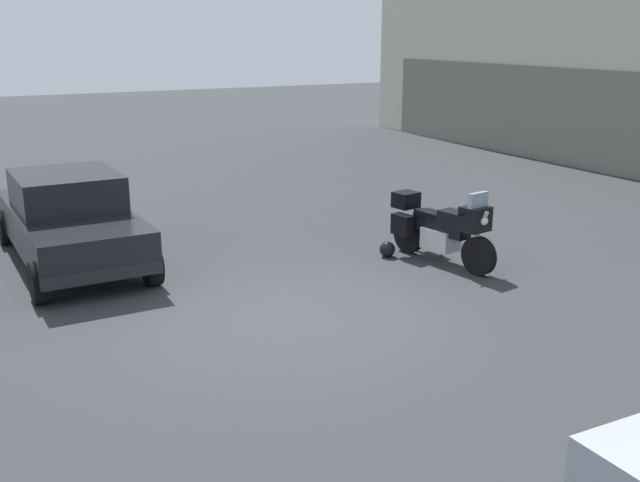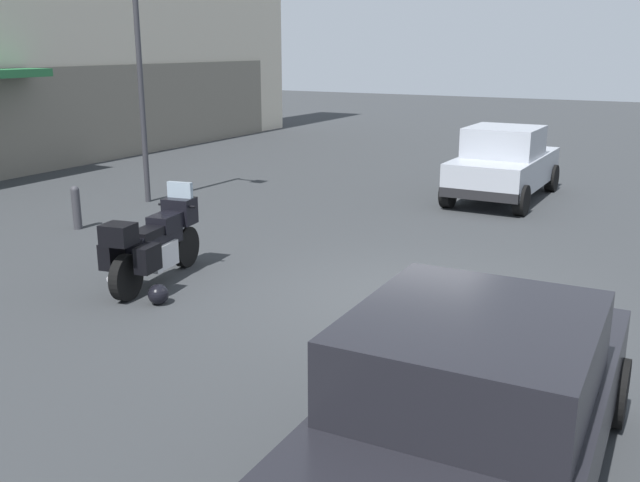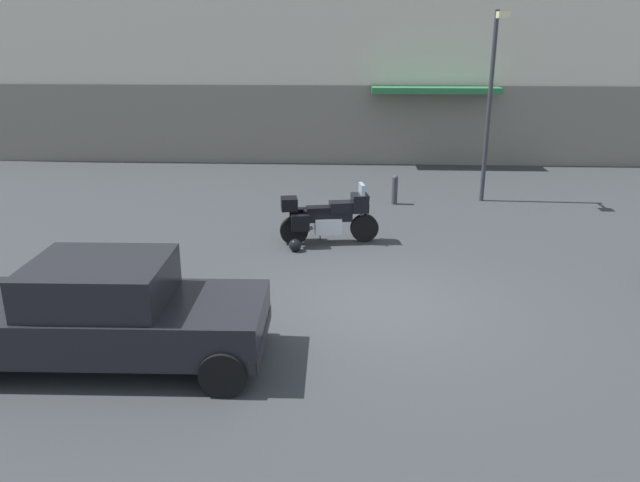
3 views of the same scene
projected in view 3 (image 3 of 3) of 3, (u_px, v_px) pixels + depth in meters
name	position (u px, v px, depth m)	size (l,w,h in m)	color
ground_plane	(383.00, 305.00, 10.97)	(80.00, 80.00, 0.00)	#2D3033
building_facade_rear	(370.00, 0.00, 22.14)	(34.67, 3.40, 11.42)	beige
motorcycle	(328.00, 217.00, 14.06)	(2.25, 0.93, 1.36)	black
helmet	(295.00, 245.00, 13.65)	(0.28, 0.28, 0.28)	black
car_sedan_far	(106.00, 312.00, 8.87)	(4.61, 1.99, 1.56)	black
streetlamp_curbside	(492.00, 90.00, 16.70)	(0.28, 0.94, 5.15)	#2D2D33
bollard_curbside	(395.00, 189.00, 17.31)	(0.16, 0.16, 0.83)	#333338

